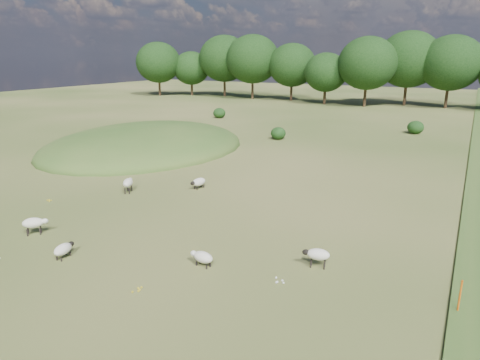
# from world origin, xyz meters

# --- Properties ---
(ground) EXTENTS (160.00, 160.00, 0.00)m
(ground) POSITION_xyz_m (0.00, 20.00, 0.00)
(ground) COLOR #2B4C17
(ground) RESTS_ON ground
(mound) EXTENTS (16.00, 20.00, 4.00)m
(mound) POSITION_xyz_m (-12.00, 12.00, 0.00)
(mound) COLOR #33561E
(mound) RESTS_ON ground
(treeline) EXTENTS (96.28, 14.66, 11.70)m
(treeline) POSITION_xyz_m (-1.06, 55.44, 6.57)
(treeline) COLOR black
(treeline) RESTS_ON ground
(shrubs) EXTENTS (25.79, 11.36, 1.37)m
(shrubs) POSITION_xyz_m (-3.04, 28.45, 0.65)
(shrubs) COLOR black
(shrubs) RESTS_ON ground
(marker_post) EXTENTS (0.06, 0.06, 1.20)m
(marker_post) POSITION_xyz_m (13.84, -3.08, 0.60)
(marker_post) COLOR #D8590C
(marker_post) RESTS_ON ground
(sheep_0) EXTENTS (0.72, 1.22, 0.68)m
(sheep_0) POSITION_xyz_m (-0.97, 4.07, 0.43)
(sheep_0) COLOR beige
(sheep_0) RESTS_ON ground
(sheep_1) EXTENTS (1.06, 1.05, 0.82)m
(sheep_1) POSITION_xyz_m (-3.69, -5.44, 0.57)
(sheep_1) COLOR beige
(sheep_1) RESTS_ON ground
(sheep_2) EXTENTS (0.93, 1.24, 0.87)m
(sheep_2) POSITION_xyz_m (-4.28, 1.42, 0.61)
(sheep_2) COLOR beige
(sheep_2) RESTS_ON ground
(sheep_3) EXTENTS (1.09, 0.56, 0.62)m
(sheep_3) POSITION_xyz_m (4.84, -4.30, 0.39)
(sheep_3) COLOR beige
(sheep_3) RESTS_ON ground
(sheep_4) EXTENTS (0.59, 1.10, 0.61)m
(sheep_4) POSITION_xyz_m (-0.55, -6.42, 0.39)
(sheep_4) COLOR beige
(sheep_4) RESTS_ON ground
(sheep_5) EXTENTS (1.12, 0.66, 0.78)m
(sheep_5) POSITION_xyz_m (8.83, -2.23, 0.55)
(sheep_5) COLOR beige
(sheep_5) RESTS_ON ground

